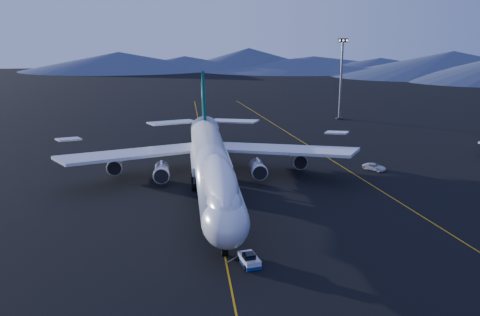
{
  "coord_description": "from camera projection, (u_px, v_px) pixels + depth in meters",
  "views": [
    {
      "loc": [
        -5.5,
        -93.82,
        32.18
      ],
      "look_at": [
        5.4,
        2.65,
        6.0
      ],
      "focal_mm": 40.0,
      "sensor_mm": 36.0,
      "label": 1
    }
  ],
  "objects": [
    {
      "name": "ground",
      "position": [
        213.0,
        194.0,
        98.99
      ],
      "size": [
        500.0,
        500.0,
        0.0
      ],
      "primitive_type": "plane",
      "color": "black",
      "rests_on": "ground"
    },
    {
      "name": "taxiway_line_main",
      "position": [
        213.0,
        194.0,
        98.98
      ],
      "size": [
        0.25,
        220.0,
        0.01
      ],
      "primitive_type": "cube",
      "color": "#CB900B",
      "rests_on": "ground"
    },
    {
      "name": "taxiway_line_side",
      "position": [
        353.0,
        173.0,
        111.83
      ],
      "size": [
        28.08,
        198.09,
        0.01
      ],
      "primitive_type": "cube",
      "rotation": [
        0.0,
        0.0,
        0.14
      ],
      "color": "#CB900B",
      "rests_on": "ground"
    },
    {
      "name": "boeing_747",
      "position": [
        212.0,
        164.0,
        97.51
      ],
      "size": [
        59.62,
        72.43,
        19.37
      ],
      "color": "silver",
      "rests_on": "ground"
    },
    {
      "name": "pushback_tug",
      "position": [
        249.0,
        261.0,
        70.86
      ],
      "size": [
        3.07,
        4.55,
        1.83
      ],
      "rotation": [
        0.0,
        0.0,
        0.21
      ],
      "color": "silver",
      "rests_on": "ground"
    },
    {
      "name": "service_van",
      "position": [
        375.0,
        167.0,
        113.93
      ],
      "size": [
        4.96,
        5.28,
        1.38
      ],
      "primitive_type": "imported",
      "rotation": [
        0.0,
        0.0,
        0.7
      ],
      "color": "silver",
      "rests_on": "ground"
    },
    {
      "name": "floodlight_mast",
      "position": [
        341.0,
        79.0,
        166.48
      ],
      "size": [
        3.09,
        2.32,
        25.02
      ],
      "rotation": [
        0.0,
        0.0,
        -0.04
      ],
      "color": "black",
      "rests_on": "ground"
    }
  ]
}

